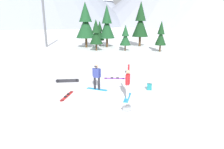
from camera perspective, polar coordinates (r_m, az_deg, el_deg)
ground_plane at (r=11.68m, az=-7.39°, el=-7.64°), size 800.00×800.00×0.00m
snowboarder_foreground at (r=11.70m, az=4.67°, el=-2.45°), size 0.57×1.62×2.04m
snowboarder_midground at (r=13.12m, az=-4.53°, el=-0.54°), size 1.51×0.74×1.78m
loose_snowboard_near_left at (r=15.27m, az=-13.04°, el=-1.77°), size 1.78×0.36×0.25m
loose_snowboard_far_spare at (r=12.54m, az=-13.19°, el=-6.16°), size 0.51×1.77×0.09m
loose_snowboard_near_right at (r=15.83m, az=0.81°, el=-1.13°), size 1.83×0.30×0.09m
backpack_grey at (r=10.38m, az=4.41°, el=-9.83°), size 0.53×0.34×0.30m
backpack_teal at (r=13.48m, az=10.98°, el=-3.59°), size 0.35×0.30×0.47m
pine_tree_short at (r=36.88m, az=-3.65°, el=12.35°), size 1.74×1.74×4.58m
pine_tree_slender at (r=30.71m, az=-4.72°, el=11.94°), size 2.06×2.06×4.83m
pine_tree_twin at (r=30.45m, az=14.26°, el=11.26°), size 1.68×1.68×4.61m
pine_tree_leaning at (r=34.64m, az=-7.82°, el=14.87°), size 3.39×3.39×7.71m
pine_tree_tall at (r=36.53m, az=8.42°, el=15.10°), size 2.95×2.95×7.98m
pine_tree_broad at (r=30.53m, az=3.98°, el=11.10°), size 1.73×1.73×4.02m
pine_tree_young at (r=34.86m, az=-1.52°, el=14.57°), size 2.73×2.73×7.23m
ski_lift_tower at (r=37.27m, az=-19.58°, el=16.93°), size 3.55×0.36×10.44m
peak_north_spur at (r=257.28m, az=-3.71°, el=19.88°), size 82.11×82.11×45.49m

